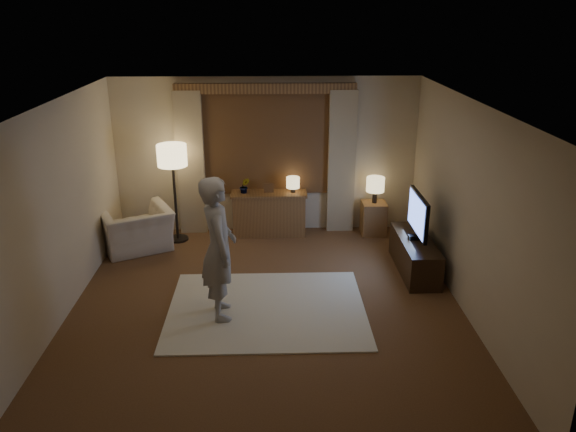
{
  "coord_description": "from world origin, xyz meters",
  "views": [
    {
      "loc": [
        0.08,
        -6.36,
        3.64
      ],
      "look_at": [
        0.29,
        0.6,
        1.03
      ],
      "focal_mm": 35.0,
      "sensor_mm": 36.0,
      "label": 1
    }
  ],
  "objects_px": {
    "sideboard": "(269,214)",
    "armchair": "(136,229)",
    "tv_stand": "(415,255)",
    "side_table": "(373,218)",
    "person": "(219,248)"
  },
  "relations": [
    {
      "from": "sideboard",
      "to": "side_table",
      "type": "xyz_separation_m",
      "value": [
        1.76,
        -0.05,
        -0.07
      ]
    },
    {
      "from": "side_table",
      "to": "person",
      "type": "relative_size",
      "value": 0.31
    },
    {
      "from": "side_table",
      "to": "person",
      "type": "distance_m",
      "value": 3.59
    },
    {
      "from": "sideboard",
      "to": "side_table",
      "type": "bearing_deg",
      "value": -1.62
    },
    {
      "from": "side_table",
      "to": "armchair",
      "type": "bearing_deg",
      "value": -172.16
    },
    {
      "from": "side_table",
      "to": "tv_stand",
      "type": "relative_size",
      "value": 0.4
    },
    {
      "from": "tv_stand",
      "to": "sideboard",
      "type": "bearing_deg",
      "value": 144.81
    },
    {
      "from": "sideboard",
      "to": "armchair",
      "type": "height_order",
      "value": "sideboard"
    },
    {
      "from": "armchair",
      "to": "person",
      "type": "height_order",
      "value": "person"
    },
    {
      "from": "sideboard",
      "to": "tv_stand",
      "type": "relative_size",
      "value": 0.86
    },
    {
      "from": "sideboard",
      "to": "person",
      "type": "xyz_separation_m",
      "value": [
        -0.6,
        -2.67,
        0.57
      ]
    },
    {
      "from": "tv_stand",
      "to": "person",
      "type": "relative_size",
      "value": 0.78
    },
    {
      "from": "tv_stand",
      "to": "armchair",
      "type": "bearing_deg",
      "value": 167.81
    },
    {
      "from": "armchair",
      "to": "side_table",
      "type": "relative_size",
      "value": 1.86
    },
    {
      "from": "sideboard",
      "to": "armchair",
      "type": "relative_size",
      "value": 1.15
    }
  ]
}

